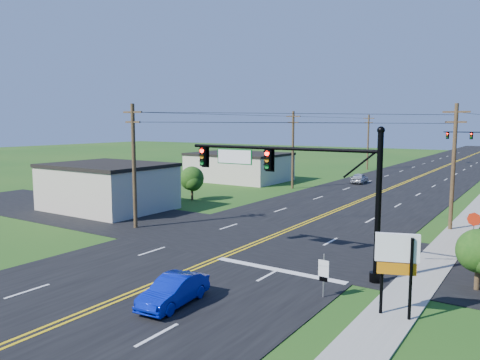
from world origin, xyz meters
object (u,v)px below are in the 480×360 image
Objects in this scene: stop_sign at (474,223)px; route_sign at (324,273)px; signal_mast_main at (294,179)px; blue_car at (174,291)px; signal_mast_far at (477,140)px.

route_sign is at bearing -99.27° from stop_sign.
blue_car is at bearing -102.99° from signal_mast_main.
route_sign is at bearing -87.67° from signal_mast_far.
stop_sign is (7.54, 8.98, -3.09)m from signal_mast_main.
stop_sign reaches higher than route_sign.
route_sign is 13.01m from stop_sign.
blue_car is 1.88× the size of route_sign.
signal_mast_main is 1.03× the size of signal_mast_far.
signal_mast_far is at bearing 93.78° from route_sign.
signal_mast_main reaches higher than route_sign.
signal_mast_main is at bearing -90.08° from signal_mast_far.
signal_mast_far is (0.10, 72.00, -0.20)m from signal_mast_main.
signal_mast_main and signal_mast_far have the same top height.
signal_mast_far is 79.64m from blue_car.
signal_mast_main is at bearing 71.36° from blue_car.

